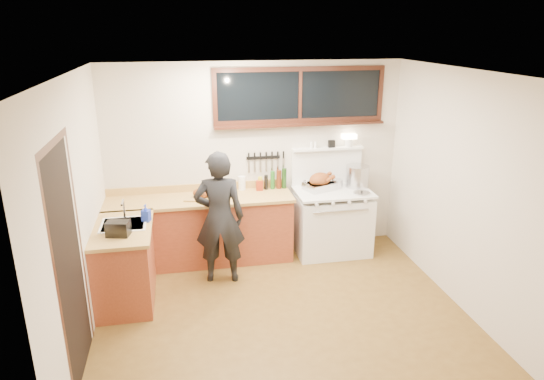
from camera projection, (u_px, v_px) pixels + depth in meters
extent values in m
cube|color=brown|center=(282.00, 313.00, 5.38)|extent=(4.00, 3.50, 0.02)
cube|color=beige|center=(255.00, 159.00, 6.61)|extent=(4.00, 0.05, 2.60)
cube|color=beige|center=(338.00, 290.00, 3.31)|extent=(4.00, 0.05, 2.60)
cube|color=beige|center=(75.00, 216.00, 4.60)|extent=(0.05, 3.50, 2.60)
cube|color=beige|center=(463.00, 190.00, 5.33)|extent=(0.05, 3.50, 2.60)
cube|color=white|center=(284.00, 70.00, 4.54)|extent=(4.00, 3.50, 0.05)
cube|color=maroon|center=(201.00, 231.00, 6.44)|extent=(2.40, 0.60, 0.86)
cube|color=#B68D48|center=(199.00, 199.00, 6.29)|extent=(2.44, 0.64, 0.04)
cube|color=#B68D48|center=(198.00, 187.00, 6.54)|extent=(2.40, 0.03, 0.10)
sphere|color=#B78C38|center=(119.00, 226.00, 5.92)|extent=(0.03, 0.03, 0.03)
sphere|color=#B78C38|center=(160.00, 223.00, 6.01)|extent=(0.03, 0.03, 0.03)
sphere|color=#B78C38|center=(201.00, 220.00, 6.10)|extent=(0.03, 0.03, 0.03)
sphere|color=#B78C38|center=(240.00, 217.00, 6.19)|extent=(0.03, 0.03, 0.03)
sphere|color=#B78C38|center=(275.00, 215.00, 6.27)|extent=(0.03, 0.03, 0.03)
cube|color=maroon|center=(125.00, 265.00, 5.51)|extent=(0.60, 1.05, 0.86)
cube|color=#B68D48|center=(122.00, 229.00, 5.37)|extent=(0.64, 1.09, 0.04)
cube|color=white|center=(124.00, 230.00, 5.46)|extent=(0.45, 0.40, 0.14)
cube|color=white|center=(123.00, 224.00, 5.43)|extent=(0.50, 0.45, 0.01)
cylinder|color=silver|center=(124.00, 209.00, 5.57)|extent=(0.02, 0.02, 0.24)
cylinder|color=silver|center=(122.00, 202.00, 5.46)|extent=(0.02, 0.18, 0.02)
cube|color=white|center=(331.00, 224.00, 6.73)|extent=(1.00, 0.70, 0.82)
cube|color=white|center=(333.00, 192.00, 6.58)|extent=(1.02, 0.72, 0.03)
cube|color=white|center=(340.00, 226.00, 6.38)|extent=(0.88, 0.02, 0.46)
cylinder|color=silver|center=(341.00, 211.00, 6.28)|extent=(0.75, 0.02, 0.02)
cylinder|color=white|center=(317.00, 205.00, 6.19)|extent=(0.04, 0.03, 0.04)
cylinder|color=white|center=(333.00, 203.00, 6.23)|extent=(0.04, 0.03, 0.04)
cylinder|color=white|center=(349.00, 202.00, 6.27)|extent=(0.04, 0.03, 0.04)
cylinder|color=white|center=(365.00, 201.00, 6.31)|extent=(0.04, 0.03, 0.04)
cube|color=white|center=(327.00, 166.00, 6.79)|extent=(1.00, 0.05, 0.50)
cube|color=white|center=(328.00, 149.00, 6.68)|extent=(1.00, 0.12, 0.03)
cylinder|color=white|center=(349.00, 143.00, 6.71)|extent=(0.11, 0.11, 0.11)
cube|color=#FFE5B2|center=(349.00, 136.00, 6.68)|extent=(0.20, 0.10, 0.07)
cube|color=black|center=(332.00, 144.00, 6.67)|extent=(0.09, 0.05, 0.10)
cylinder|color=white|center=(315.00, 145.00, 6.63)|extent=(0.04, 0.04, 0.09)
cylinder|color=white|center=(311.00, 145.00, 6.62)|extent=(0.04, 0.04, 0.09)
cube|color=black|center=(300.00, 95.00, 6.41)|extent=(2.20, 0.01, 0.62)
cube|color=black|center=(301.00, 69.00, 6.30)|extent=(2.32, 0.04, 0.06)
cube|color=black|center=(300.00, 121.00, 6.52)|extent=(2.32, 0.04, 0.06)
cube|color=black|center=(215.00, 97.00, 6.20)|extent=(0.06, 0.04, 0.62)
cube|color=black|center=(380.00, 93.00, 6.61)|extent=(0.06, 0.04, 0.62)
cube|color=black|center=(300.00, 95.00, 6.41)|extent=(0.04, 0.04, 0.62)
cube|color=black|center=(300.00, 125.00, 6.49)|extent=(2.32, 0.13, 0.03)
cube|color=black|center=(71.00, 266.00, 4.17)|extent=(0.01, 0.86, 2.10)
cube|color=black|center=(59.00, 295.00, 3.72)|extent=(0.01, 0.07, 2.10)
cube|color=black|center=(81.00, 243.00, 4.62)|extent=(0.01, 0.07, 2.10)
cube|color=black|center=(53.00, 143.00, 3.82)|extent=(0.01, 1.04, 0.07)
cube|color=black|center=(263.00, 158.00, 6.59)|extent=(0.46, 0.02, 0.04)
cube|color=silver|center=(249.00, 166.00, 6.57)|extent=(0.02, 0.00, 0.18)
cube|color=black|center=(249.00, 156.00, 6.53)|extent=(0.02, 0.02, 0.10)
cube|color=silver|center=(255.00, 166.00, 6.59)|extent=(0.02, 0.00, 0.18)
cube|color=black|center=(255.00, 156.00, 6.54)|extent=(0.02, 0.02, 0.10)
cube|color=silver|center=(261.00, 166.00, 6.60)|extent=(0.02, 0.00, 0.18)
cube|color=black|center=(260.00, 156.00, 6.56)|extent=(0.02, 0.02, 0.10)
cube|color=silver|center=(266.00, 165.00, 6.62)|extent=(0.03, 0.00, 0.18)
cube|color=black|center=(266.00, 156.00, 6.57)|extent=(0.02, 0.02, 0.10)
cube|color=silver|center=(272.00, 165.00, 6.63)|extent=(0.03, 0.00, 0.18)
cube|color=black|center=(272.00, 155.00, 6.59)|extent=(0.02, 0.02, 0.10)
cube|color=silver|center=(278.00, 165.00, 6.65)|extent=(0.03, 0.00, 0.18)
cube|color=black|center=(278.00, 155.00, 6.60)|extent=(0.02, 0.02, 0.10)
cube|color=silver|center=(283.00, 165.00, 6.66)|extent=(0.03, 0.00, 0.18)
cube|color=black|center=(283.00, 155.00, 6.62)|extent=(0.02, 0.02, 0.10)
imported|color=black|center=(220.00, 218.00, 5.83)|extent=(0.65, 0.47, 1.65)
imported|color=#233AB1|center=(146.00, 213.00, 5.50)|extent=(0.12, 0.12, 0.20)
cube|color=black|center=(118.00, 228.00, 5.13)|extent=(0.26, 0.21, 0.16)
cube|color=#B68D48|center=(202.00, 198.00, 6.26)|extent=(0.47, 0.40, 0.02)
ellipsoid|color=brown|center=(201.00, 193.00, 6.24)|extent=(0.25, 0.21, 0.13)
sphere|color=brown|center=(209.00, 190.00, 6.30)|extent=(0.05, 0.05, 0.05)
sphere|color=brown|center=(209.00, 192.00, 6.20)|extent=(0.05, 0.05, 0.05)
cube|color=silver|center=(320.00, 186.00, 6.60)|extent=(0.47, 0.42, 0.10)
cube|color=#3F3F42|center=(320.00, 184.00, 6.59)|extent=(0.42, 0.36, 0.03)
torus|color=silver|center=(305.00, 183.00, 6.54)|extent=(0.05, 0.10, 0.10)
torus|color=silver|center=(334.00, 182.00, 6.62)|extent=(0.05, 0.10, 0.10)
ellipsoid|color=brown|center=(320.00, 180.00, 6.57)|extent=(0.37, 0.32, 0.20)
cylinder|color=brown|center=(329.00, 180.00, 6.51)|extent=(0.12, 0.08, 0.09)
sphere|color=brown|center=(333.00, 177.00, 6.51)|extent=(0.06, 0.06, 0.06)
cylinder|color=brown|center=(326.00, 176.00, 6.65)|extent=(0.12, 0.08, 0.09)
sphere|color=brown|center=(330.00, 174.00, 6.65)|extent=(0.06, 0.06, 0.06)
cylinder|color=silver|center=(357.00, 176.00, 6.69)|extent=(0.37, 0.37, 0.30)
cylinder|color=silver|center=(337.00, 183.00, 6.69)|extent=(0.19, 0.19, 0.11)
cylinder|color=black|center=(332.00, 178.00, 6.78)|extent=(0.06, 0.15, 0.02)
cylinder|color=silver|center=(362.00, 193.00, 6.43)|extent=(0.29, 0.29, 0.02)
sphere|color=black|center=(362.00, 192.00, 6.43)|extent=(0.03, 0.03, 0.03)
cube|color=maroon|center=(259.00, 185.00, 6.56)|extent=(0.10, 0.08, 0.14)
cylinder|color=white|center=(242.00, 183.00, 6.59)|extent=(0.11, 0.11, 0.19)
cylinder|color=black|center=(260.00, 183.00, 6.58)|extent=(0.06, 0.06, 0.18)
cylinder|color=black|center=(266.00, 182.00, 6.60)|extent=(0.05, 0.05, 0.20)
cylinder|color=black|center=(273.00, 180.00, 6.60)|extent=(0.06, 0.06, 0.25)
cylinder|color=black|center=(279.00, 179.00, 6.62)|extent=(0.07, 0.07, 0.26)
cylinder|color=black|center=(284.00, 178.00, 6.63)|extent=(0.06, 0.06, 0.28)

